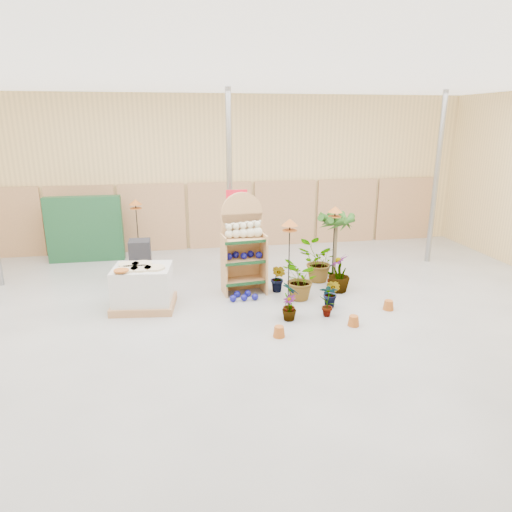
{
  "coord_description": "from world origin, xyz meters",
  "views": [
    {
      "loc": [
        -1.33,
        -7.6,
        3.75
      ],
      "look_at": [
        0.3,
        1.5,
        1.0
      ],
      "focal_mm": 32.0,
      "sensor_mm": 36.0,
      "label": 1
    }
  ],
  "objects_px": {
    "bird_table_front": "(290,225)",
    "potted_plant_2": "(301,280)",
    "pallet_stack": "(143,287)",
    "display_shelf": "(243,247)"
  },
  "relations": [
    {
      "from": "bird_table_front",
      "to": "display_shelf",
      "type": "bearing_deg",
      "value": 129.83
    },
    {
      "from": "potted_plant_2",
      "to": "bird_table_front",
      "type": "bearing_deg",
      "value": -149.15
    },
    {
      "from": "display_shelf",
      "to": "bird_table_front",
      "type": "relative_size",
      "value": 1.21
    },
    {
      "from": "pallet_stack",
      "to": "bird_table_front",
      "type": "relative_size",
      "value": 0.74
    },
    {
      "from": "pallet_stack",
      "to": "bird_table_front",
      "type": "distance_m",
      "value": 3.28
    },
    {
      "from": "display_shelf",
      "to": "bird_table_front",
      "type": "xyz_separation_m",
      "value": [
        0.82,
        -0.98,
        0.69
      ]
    },
    {
      "from": "bird_table_front",
      "to": "potted_plant_2",
      "type": "bearing_deg",
      "value": 30.85
    },
    {
      "from": "bird_table_front",
      "to": "potted_plant_2",
      "type": "height_order",
      "value": "bird_table_front"
    },
    {
      "from": "pallet_stack",
      "to": "potted_plant_2",
      "type": "distance_m",
      "value": 3.34
    },
    {
      "from": "display_shelf",
      "to": "potted_plant_2",
      "type": "xyz_separation_m",
      "value": [
        1.15,
        -0.79,
        -0.56
      ]
    }
  ]
}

